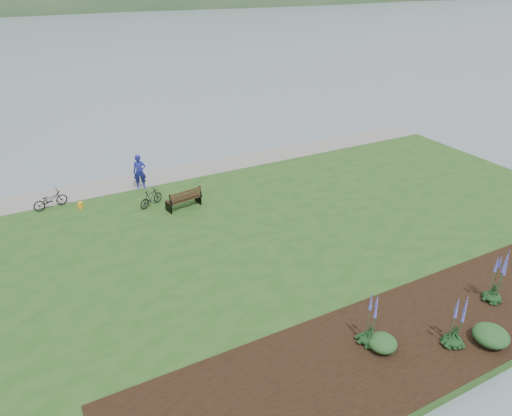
{
  "coord_description": "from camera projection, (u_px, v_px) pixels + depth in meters",
  "views": [
    {
      "loc": [
        -8.74,
        -17.51,
        11.08
      ],
      "look_at": [
        0.03,
        -0.78,
        1.3
      ],
      "focal_mm": 32.0,
      "sensor_mm": 36.0,
      "label": 1
    }
  ],
  "objects": [
    {
      "name": "ground",
      "position": [
        248.0,
        225.0,
        22.47
      ],
      "size": [
        600.0,
        600.0,
        0.0
      ],
      "primitive_type": "plane",
      "color": "slate",
      "rests_on": "ground"
    },
    {
      "name": "lawn",
      "position": [
        268.0,
        240.0,
        20.81
      ],
      "size": [
        34.0,
        20.0,
        0.4
      ],
      "primitive_type": "cube",
      "color": "#264F1C",
      "rests_on": "ground"
    },
    {
      "name": "shoreline_path",
      "position": [
        197.0,
        170.0,
        27.71
      ],
      "size": [
        34.0,
        2.2,
        0.03
      ],
      "primitive_type": "cube",
      "color": "gray",
      "rests_on": "lawn"
    },
    {
      "name": "garden_bed",
      "position": [
        452.0,
        318.0,
        15.8
      ],
      "size": [
        24.0,
        4.4,
        0.04
      ],
      "primitive_type": "cube",
      "color": "black",
      "rests_on": "lawn"
    },
    {
      "name": "far_hillside",
      "position": [
        86.0,
        7.0,
        164.46
      ],
      "size": [
        580.0,
        80.0,
        38.0
      ],
      "primitive_type": null,
      "color": "#2E502D",
      "rests_on": "ground"
    },
    {
      "name": "park_bench",
      "position": [
        184.0,
        199.0,
        22.98
      ],
      "size": [
        1.85,
        1.0,
        1.09
      ],
      "rotation": [
        0.0,
        0.0,
        0.17
      ],
      "color": "#312113",
      "rests_on": "lawn"
    },
    {
      "name": "person",
      "position": [
        139.0,
        169.0,
        24.88
      ],
      "size": [
        0.94,
        0.76,
        2.26
      ],
      "primitive_type": "imported",
      "rotation": [
        0.0,
        0.0,
        -0.26
      ],
      "color": "navy",
      "rests_on": "lawn"
    },
    {
      "name": "bicycle_a",
      "position": [
        50.0,
        200.0,
        23.05
      ],
      "size": [
        0.99,
        1.79,
        0.89
      ],
      "primitive_type": "imported",
      "rotation": [
        0.0,
        0.0,
        1.82
      ],
      "color": "black",
      "rests_on": "lawn"
    },
    {
      "name": "bicycle_b",
      "position": [
        151.0,
        198.0,
        23.25
      ],
      "size": [
        1.07,
        1.51,
        0.89
      ],
      "primitive_type": "imported",
      "rotation": [
        0.0,
        0.0,
        2.06
      ],
      "color": "black",
      "rests_on": "lawn"
    },
    {
      "name": "pannier",
      "position": [
        81.0,
        205.0,
        23.18
      ],
      "size": [
        0.29,
        0.34,
        0.31
      ],
      "primitive_type": "cube",
      "rotation": [
        0.0,
        0.0,
        -0.43
      ],
      "color": "orange",
      "rests_on": "lawn"
    },
    {
      "name": "echium_0",
      "position": [
        457.0,
        325.0,
        14.33
      ],
      "size": [
        0.62,
        0.62,
        1.97
      ],
      "color": "#123217",
      "rests_on": "garden_bed"
    },
    {
      "name": "echium_1",
      "position": [
        498.0,
        277.0,
        16.16
      ],
      "size": [
        0.62,
        0.62,
        2.39
      ],
      "color": "#123217",
      "rests_on": "garden_bed"
    },
    {
      "name": "echium_4",
      "position": [
        372.0,
        321.0,
        14.34
      ],
      "size": [
        0.62,
        0.62,
        2.32
      ],
      "color": "#123217",
      "rests_on": "garden_bed"
    },
    {
      "name": "shrub_0",
      "position": [
        383.0,
        343.0,
        14.4
      ],
      "size": [
        0.92,
        0.92,
        0.46
      ],
      "primitive_type": "ellipsoid",
      "color": "#1E4C21",
      "rests_on": "garden_bed"
    },
    {
      "name": "shrub_1",
      "position": [
        491.0,
        335.0,
        14.62
      ],
      "size": [
        1.13,
        1.13,
        0.56
      ],
      "primitive_type": "ellipsoid",
      "color": "#1E4C21",
      "rests_on": "garden_bed"
    }
  ]
}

